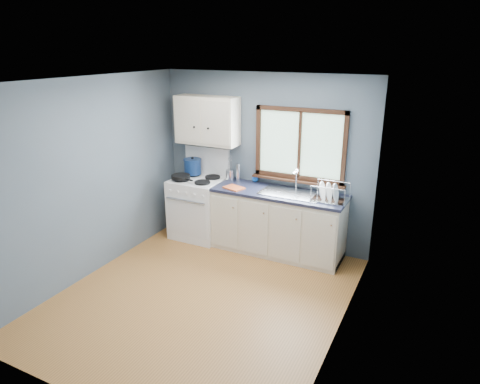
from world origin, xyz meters
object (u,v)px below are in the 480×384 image
at_px(base_cabinets, 278,226).
at_px(thermos, 238,173).
at_px(stockpot, 193,166).
at_px(gas_range, 199,206).
at_px(dish_rack, 330,196).
at_px(utensil_crock, 230,175).
at_px(sink, 291,198).
at_px(skillet, 181,177).

height_order(base_cabinets, thermos, thermos).
bearing_deg(stockpot, gas_range, -38.17).
bearing_deg(dish_rack, base_cabinets, 177.04).
bearing_deg(gas_range, utensil_crock, 22.93).
relative_size(stockpot, thermos, 1.02).
height_order(base_cabinets, utensil_crock, utensil_crock).
xyz_separation_m(base_cabinets, utensil_crock, (-0.85, 0.17, 0.60)).
bearing_deg(utensil_crock, gas_range, -157.07).
height_order(sink, stockpot, stockpot).
height_order(sink, dish_rack, sink).
distance_m(skillet, utensil_crock, 0.73).
xyz_separation_m(sink, skillet, (-1.67, -0.19, 0.13)).
height_order(stockpot, utensil_crock, utensil_crock).
xyz_separation_m(base_cabinets, thermos, (-0.72, 0.17, 0.65)).
bearing_deg(skillet, base_cabinets, 27.41).
bearing_deg(sink, gas_range, -179.29).
distance_m(gas_range, base_cabinets, 1.31).
bearing_deg(utensil_crock, base_cabinets, -11.59).
height_order(gas_range, thermos, gas_range).
height_order(stockpot, thermos, stockpot).
distance_m(gas_range, stockpot, 0.62).
height_order(base_cabinets, stockpot, stockpot).
distance_m(base_cabinets, utensil_crock, 1.05).
distance_m(sink, dish_rack, 0.56).
relative_size(sink, utensil_crock, 2.00).
distance_m(sink, stockpot, 1.66).
bearing_deg(sink, stockpot, 176.22).
distance_m(skillet, dish_rack, 2.21).
distance_m(gas_range, dish_rack, 2.08).
relative_size(sink, thermos, 3.08).
height_order(sink, thermos, sink).
height_order(thermos, dish_rack, thermos).
height_order(sink, utensil_crock, utensil_crock).
bearing_deg(skillet, thermos, 45.30).
height_order(stockpot, dish_rack, stockpot).
distance_m(base_cabinets, dish_rack, 0.92).
bearing_deg(skillet, sink, 26.61).
bearing_deg(thermos, gas_range, -162.04).
bearing_deg(thermos, stockpot, -175.13).
bearing_deg(thermos, skillet, -154.81).
bearing_deg(utensil_crock, stockpot, -173.92).
bearing_deg(dish_rack, skillet, -176.48).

